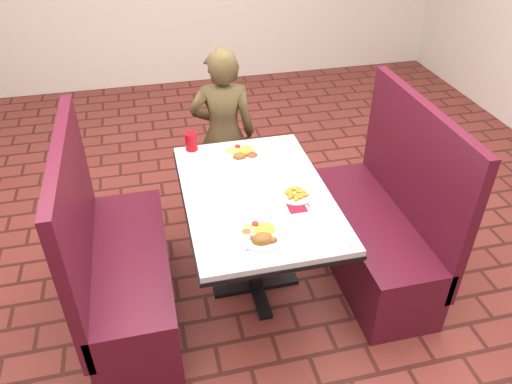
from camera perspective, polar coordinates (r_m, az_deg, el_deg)
dining_table at (r=2.84m, az=0.00°, el=-1.59°), size 0.81×1.21×0.75m
booth_bench_left at (r=3.01m, az=-15.12°, el=-8.60°), size 0.47×1.20×1.17m
booth_bench_right at (r=3.28m, az=13.74°, el=-4.18°), size 0.47×1.20×1.17m
diner_person at (r=3.60m, az=-3.75°, el=6.55°), size 0.51×0.37×1.27m
near_dinner_plate at (r=2.46m, az=0.57°, el=-4.63°), size 0.25×0.25×0.08m
far_dinner_plate at (r=3.11m, az=-1.55°, el=4.61°), size 0.25×0.25×0.06m
plantain_plate at (r=2.76m, az=4.59°, el=-0.25°), size 0.19×0.19×0.03m
maroon_napkin at (r=2.68m, az=4.69°, el=-1.75°), size 0.10×0.10×0.00m
spoon_utensil at (r=2.68m, az=6.13°, el=-1.77°), size 0.03×0.12×0.00m
red_tumbler at (r=3.18m, az=-7.41°, el=5.75°), size 0.08×0.08×0.11m
paper_napkin at (r=2.48m, az=8.48°, el=-5.30°), size 0.21×0.17×0.01m
knife_utensil at (r=2.52m, az=0.40°, el=-4.14°), size 0.03×0.15×0.00m
fork_utensil at (r=2.44m, az=-0.66°, el=-5.65°), size 0.10×0.14×0.00m
lettuce_shreds at (r=2.84m, az=0.51°, el=0.80°), size 0.28×0.32×0.00m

